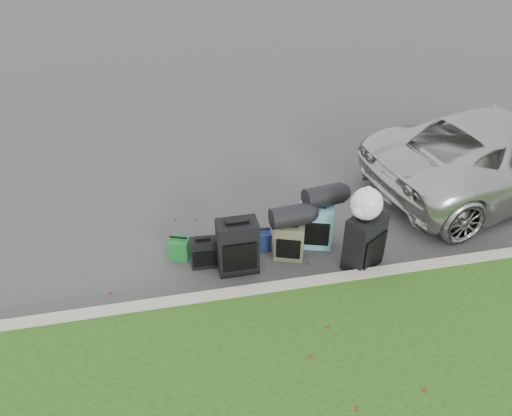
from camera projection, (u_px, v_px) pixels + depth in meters
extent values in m
plane|color=#383535|center=(265.00, 246.00, 7.26)|extent=(120.00, 120.00, 0.00)
cube|color=#9E937F|center=(283.00, 289.00, 6.40)|extent=(120.00, 0.18, 0.15)
imported|color=#B7B7B2|center=(509.00, 153.00, 8.22)|extent=(5.04, 2.87, 1.33)
cube|color=black|center=(204.00, 253.00, 6.78)|extent=(0.36, 0.21, 0.44)
cube|color=black|center=(238.00, 247.00, 6.62)|extent=(0.54, 0.33, 0.78)
cube|color=#474630|center=(289.00, 241.00, 6.90)|extent=(0.46, 0.37, 0.55)
cube|color=teal|center=(315.00, 226.00, 7.10)|extent=(0.53, 0.41, 0.67)
cube|color=black|center=(365.00, 242.00, 6.68)|extent=(0.63, 0.56, 0.81)
cube|color=#176827|center=(180.00, 249.00, 6.96)|extent=(0.33, 0.30, 0.31)
cube|color=#16254F|center=(261.00, 240.00, 7.14)|extent=(0.29, 0.24, 0.29)
cylinder|color=black|center=(290.00, 216.00, 6.67)|extent=(0.56, 0.34, 0.29)
cylinder|color=black|center=(323.00, 196.00, 6.85)|extent=(0.58, 0.38, 0.30)
sphere|color=white|center=(367.00, 204.00, 6.34)|extent=(0.42, 0.42, 0.42)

